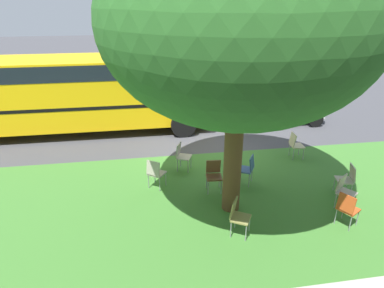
% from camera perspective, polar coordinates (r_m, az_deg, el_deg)
% --- Properties ---
extents(ground, '(80.00, 80.00, 0.00)m').
position_cam_1_polar(ground, '(11.87, 3.55, -1.12)').
color(ground, '#424247').
extents(grass_verge, '(48.00, 6.00, 0.01)m').
position_cam_1_polar(grass_verge, '(9.16, 7.87, -9.43)').
color(grass_verge, '#3D752D').
rests_on(grass_verge, ground).
extents(street_tree, '(5.84, 5.84, 6.66)m').
position_cam_1_polar(street_tree, '(7.33, 8.18, 19.71)').
color(street_tree, brown).
rests_on(street_tree, ground).
extents(chair_0, '(0.58, 0.58, 0.88)m').
position_cam_1_polar(chair_0, '(9.37, 24.39, -7.03)').
color(chair_0, '#ADA393').
rests_on(chair_0, ground).
extents(chair_1, '(0.57, 0.57, 0.88)m').
position_cam_1_polar(chair_1, '(9.71, 9.43, -3.96)').
color(chair_1, '#335184').
rests_on(chair_1, ground).
extents(chair_2, '(0.44, 0.44, 0.88)m').
position_cam_1_polar(chair_2, '(11.62, 17.09, 0.05)').
color(chair_2, beige).
rests_on(chair_2, ground).
extents(chair_3, '(0.55, 0.54, 0.88)m').
position_cam_1_polar(chair_3, '(10.36, -1.72, -1.77)').
color(chair_3, '#ADA393').
rests_on(chair_3, ground).
extents(chair_4, '(0.45, 0.46, 0.88)m').
position_cam_1_polar(chair_4, '(9.30, 3.70, -4.99)').
color(chair_4, brown).
rests_on(chair_4, ground).
extents(chair_5, '(0.57, 0.57, 0.88)m').
position_cam_1_polar(chair_5, '(7.73, 7.77, -11.76)').
color(chair_5, olive).
rests_on(chair_5, ground).
extents(chair_6, '(0.58, 0.58, 0.88)m').
position_cam_1_polar(chair_6, '(9.41, -6.22, -4.71)').
color(chair_6, '#ADA393').
rests_on(chair_6, ground).
extents(chair_7, '(0.57, 0.57, 0.88)m').
position_cam_1_polar(chair_7, '(8.67, 24.81, -9.71)').
color(chair_7, '#C64C1E').
rests_on(chair_7, ground).
extents(chair_8, '(0.51, 0.51, 0.88)m').
position_cam_1_polar(chair_8, '(9.98, 24.81, -5.20)').
color(chair_8, '#ADA393').
rests_on(chair_8, ground).
extents(parked_car, '(3.70, 1.92, 1.65)m').
position_cam_1_polar(parked_car, '(14.83, 14.28, 6.78)').
color(parked_car, silver).
rests_on(parked_car, ground).
extents(school_bus, '(10.40, 2.80, 2.88)m').
position_cam_1_polar(school_bus, '(13.83, -19.14, 8.97)').
color(school_bus, yellow).
rests_on(school_bus, ground).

